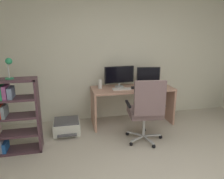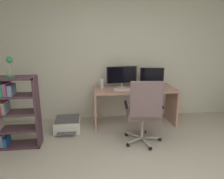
{
  "view_description": "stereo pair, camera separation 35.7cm",
  "coord_description": "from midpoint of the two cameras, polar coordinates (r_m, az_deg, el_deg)",
  "views": [
    {
      "loc": [
        -1.02,
        -1.53,
        1.73
      ],
      "look_at": [
        -0.27,
        1.88,
        0.79
      ],
      "focal_mm": 33.33,
      "sensor_mm": 36.0,
      "label": 1
    },
    {
      "loc": [
        -0.67,
        -1.59,
        1.73
      ],
      "look_at": [
        -0.27,
        1.88,
        0.79
      ],
      "focal_mm": 33.33,
      "sensor_mm": 36.0,
      "label": 2
    }
  ],
  "objects": [
    {
      "name": "monitor_secondary",
      "position": [
        4.19,
        7.55,
        3.95
      ],
      "size": [
        0.46,
        0.18,
        0.37
      ],
      "color": "#B2B5B7",
      "rests_on": "desk"
    },
    {
      "name": "monitor_main",
      "position": [
        4.02,
        -0.52,
        3.9
      ],
      "size": [
        0.59,
        0.18,
        0.4
      ],
      "color": "#B2B5B7",
      "rests_on": "desk"
    },
    {
      "name": "desktop_speaker",
      "position": [
        3.94,
        -5.9,
        1.45
      ],
      "size": [
        0.07,
        0.07,
        0.17
      ],
      "primitive_type": "cylinder",
      "color": "silver",
      "rests_on": "desk"
    },
    {
      "name": "desk",
      "position": [
        4.06,
        3.02,
        -2.02
      ],
      "size": [
        1.56,
        0.64,
        0.72
      ],
      "color": "tan",
      "rests_on": "ground"
    },
    {
      "name": "keyboard",
      "position": [
        3.86,
        0.03,
        0.09
      ],
      "size": [
        0.35,
        0.15,
        0.02
      ],
      "primitive_type": "cube",
      "rotation": [
        0.0,
        0.0,
        -0.05
      ],
      "color": "silver",
      "rests_on": "desk"
    },
    {
      "name": "printer",
      "position": [
        3.93,
        -14.92,
        -9.77
      ],
      "size": [
        0.47,
        0.52,
        0.23
      ],
      "color": "silver",
      "rests_on": "ground"
    },
    {
      "name": "office_chair",
      "position": [
        3.29,
        6.35,
        -5.25
      ],
      "size": [
        0.64,
        0.63,
        1.08
      ],
      "color": "#B7BABC",
      "rests_on": "ground"
    },
    {
      "name": "wall_back",
      "position": [
        4.29,
        -1.02,
        9.42
      ],
      "size": [
        5.25,
        0.1,
        2.62
      ],
      "primitive_type": "cube",
      "color": "beige",
      "rests_on": "ground"
    },
    {
      "name": "computer_mouse",
      "position": [
        3.94,
        3.11,
        0.47
      ],
      "size": [
        0.09,
        0.11,
        0.03
      ],
      "primitive_type": "cube",
      "rotation": [
        0.0,
        0.0,
        -0.3
      ],
      "color": "black",
      "rests_on": "desk"
    },
    {
      "name": "desk_lamp",
      "position": [
        3.27,
        -29.33,
        5.86
      ],
      "size": [
        0.12,
        0.11,
        0.29
      ],
      "color": "#28905E",
      "rests_on": "bookshelf"
    },
    {
      "name": "bookshelf",
      "position": [
        3.47,
        -29.86,
        -6.25
      ],
      "size": [
        0.78,
        0.28,
        1.12
      ],
      "color": "#492F39",
      "rests_on": "ground"
    }
  ]
}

